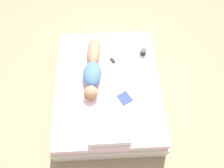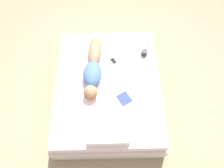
% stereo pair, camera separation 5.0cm
% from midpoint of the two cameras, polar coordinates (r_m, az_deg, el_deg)
% --- Properties ---
extents(ground_plane, '(12.00, 12.00, 0.00)m').
position_cam_midpoint_polar(ground_plane, '(3.81, -1.42, -3.44)').
color(ground_plane, '#9E8466').
extents(bed, '(1.67, 2.09, 0.50)m').
position_cam_midpoint_polar(bed, '(3.59, -1.51, -1.68)').
color(bed, beige).
rests_on(bed, ground_plane).
extents(person, '(0.31, 1.19, 0.21)m').
position_cam_midpoint_polar(person, '(3.39, -5.54, 3.84)').
color(person, '#A37556').
rests_on(person, bed).
extents(open_magazine, '(0.62, 0.53, 0.01)m').
position_cam_midpoint_polar(open_magazine, '(3.27, 4.78, -2.64)').
color(open_magazine, white).
rests_on(open_magazine, bed).
extents(coffee_mug, '(0.13, 0.10, 0.10)m').
position_cam_midpoint_polar(coffee_mug, '(3.66, 7.76, 8.30)').
color(coffee_mug, '#232328').
rests_on(coffee_mug, bed).
extents(cell_phone, '(0.14, 0.17, 0.01)m').
position_cam_midpoint_polar(cell_phone, '(3.58, -0.24, 6.02)').
color(cell_phone, silver).
rests_on(cell_phone, bed).
extents(pillow, '(0.55, 0.32, 0.15)m').
position_cam_midpoint_polar(pillow, '(2.97, -1.07, -12.58)').
color(pillow, white).
rests_on(pillow, bed).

